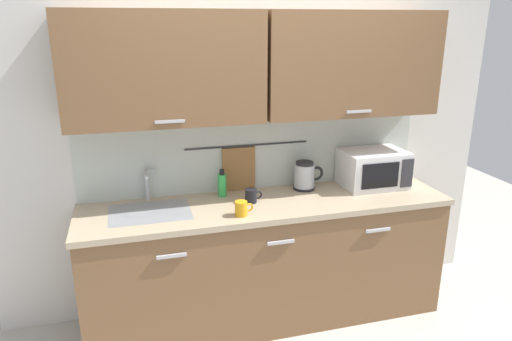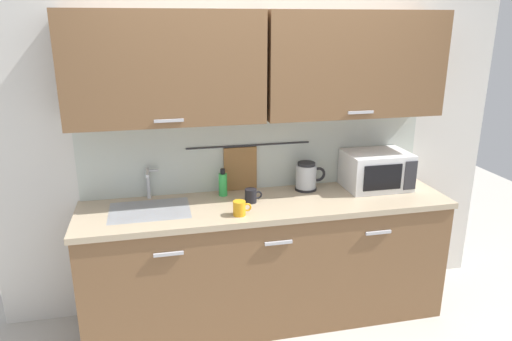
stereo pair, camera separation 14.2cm
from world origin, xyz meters
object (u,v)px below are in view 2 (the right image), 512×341
Objects in this scene: microwave at (376,170)px; dish_soap_bottle at (223,184)px; electric_kettle at (307,176)px; mug_near_sink at (240,208)px; mug_by_kettle at (251,196)px.

microwave is 2.35× the size of dish_soap_bottle.
microwave is at bearing -7.36° from electric_kettle.
mug_near_sink is 1.00× the size of mug_by_kettle.
dish_soap_bottle is at bearing 97.32° from mug_near_sink.
electric_kettle is 0.67m from mug_near_sink.
dish_soap_bottle reaches higher than mug_by_kettle.
electric_kettle is at bearing 32.66° from mug_near_sink.
microwave is 0.52m from electric_kettle.
mug_near_sink is at bearing -120.10° from mug_by_kettle.
mug_near_sink is (-1.08, -0.30, -0.09)m from microwave.
electric_kettle reaches higher than mug_by_kettle.
mug_by_kettle is (0.12, 0.20, 0.00)m from mug_near_sink.
dish_soap_bottle is 0.38m from mug_near_sink.
mug_by_kettle is at bearing -160.37° from electric_kettle.
microwave reaches higher than dish_soap_bottle.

